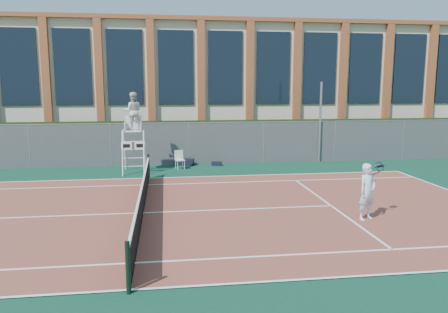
{
  "coord_description": "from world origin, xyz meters",
  "views": [
    {
      "loc": [
        0.8,
        -13.94,
        4.1
      ],
      "look_at": [
        3.07,
        3.0,
        1.34
      ],
      "focal_mm": 35.0,
      "sensor_mm": 36.0,
      "label": 1
    }
  ],
  "objects": [
    {
      "name": "tennis_court",
      "position": [
        0.0,
        0.0,
        0.02
      ],
      "size": [
        23.77,
        10.97,
        0.02
      ],
      "primitive_type": "cube",
      "color": "brown",
      "rests_on": "apron"
    },
    {
      "name": "building",
      "position": [
        0.0,
        17.95,
        4.15
      ],
      "size": [
        45.0,
        10.6,
        8.22
      ],
      "color": "beige",
      "rests_on": "ground"
    },
    {
      "name": "tennis_net",
      "position": [
        0.0,
        0.0,
        0.54
      ],
      "size": [
        0.1,
        11.3,
        1.1
      ],
      "color": "black",
      "rests_on": "ground"
    },
    {
      "name": "umpire_chair",
      "position": [
        -0.72,
        7.05,
        2.83
      ],
      "size": [
        1.08,
        1.67,
        3.88
      ],
      "color": "white",
      "rests_on": "ground"
    },
    {
      "name": "tennis_player",
      "position": [
        6.89,
        -1.62,
        0.91
      ],
      "size": [
        1.03,
        0.76,
        1.76
      ],
      "color": "silver",
      "rests_on": "tennis_court"
    },
    {
      "name": "ground",
      "position": [
        0.0,
        0.0,
        0.0
      ],
      "size": [
        120.0,
        120.0,
        0.0
      ],
      "primitive_type": "plane",
      "color": "#233814"
    },
    {
      "name": "plastic_chair",
      "position": [
        1.45,
        7.65,
        0.56
      ],
      "size": [
        0.53,
        0.53,
        0.93
      ],
      "color": "silver",
      "rests_on": "apron"
    },
    {
      "name": "steel_pole",
      "position": [
        9.08,
        8.7,
        2.17
      ],
      "size": [
        0.12,
        0.12,
        4.33
      ],
      "primitive_type": "cylinder",
      "color": "#9EA0A5",
      "rests_on": "ground"
    },
    {
      "name": "fence",
      "position": [
        0.0,
        8.8,
        1.1
      ],
      "size": [
        40.0,
        0.06,
        2.2
      ],
      "primitive_type": null,
      "color": "#595E60",
      "rests_on": "ground"
    },
    {
      "name": "sports_bag_near",
      "position": [
        1.8,
        8.55,
        0.19
      ],
      "size": [
        0.89,
        0.54,
        0.35
      ],
      "primitive_type": "cube",
      "rotation": [
        0.0,
        0.0,
        -0.27
      ],
      "color": "black",
      "rests_on": "apron"
    },
    {
      "name": "hedge",
      "position": [
        0.0,
        10.0,
        1.1
      ],
      "size": [
        40.0,
        1.4,
        2.2
      ],
      "primitive_type": "cube",
      "color": "black",
      "rests_on": "ground"
    },
    {
      "name": "apron",
      "position": [
        0.0,
        1.0,
        0.01
      ],
      "size": [
        36.0,
        20.0,
        0.01
      ],
      "primitive_type": "cube",
      "color": "#0D3A27",
      "rests_on": "ground"
    },
    {
      "name": "sports_bag_far",
      "position": [
        3.39,
        8.29,
        0.11
      ],
      "size": [
        0.55,
        0.36,
        0.21
      ],
      "primitive_type": "cube",
      "rotation": [
        0.0,
        0.0,
        -0.29
      ],
      "color": "black",
      "rests_on": "apron"
    }
  ]
}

